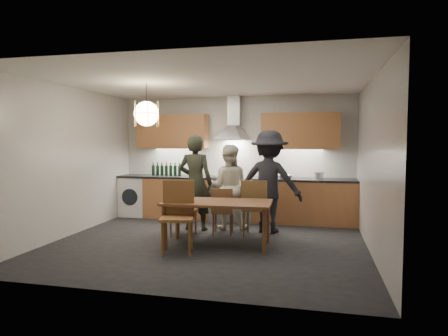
% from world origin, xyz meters
% --- Properties ---
extents(ground, '(5.00, 5.00, 0.00)m').
position_xyz_m(ground, '(0.00, 0.00, 0.00)').
color(ground, black).
rests_on(ground, ground).
extents(room_shell, '(5.02, 4.52, 2.61)m').
position_xyz_m(room_shell, '(0.00, 0.00, 1.71)').
color(room_shell, silver).
rests_on(room_shell, ground).
extents(counter_run, '(5.00, 0.62, 0.90)m').
position_xyz_m(counter_run, '(0.02, 1.95, 0.45)').
color(counter_run, '#CB844E').
rests_on(counter_run, ground).
extents(range_stove, '(0.90, 0.60, 0.92)m').
position_xyz_m(range_stove, '(0.00, 1.94, 0.44)').
color(range_stove, silver).
rests_on(range_stove, ground).
extents(wall_fixtures, '(4.30, 0.54, 1.10)m').
position_xyz_m(wall_fixtures, '(0.00, 2.07, 1.87)').
color(wall_fixtures, '#CA854D').
rests_on(wall_fixtures, ground).
extents(pendant_lamp, '(0.43, 0.43, 0.70)m').
position_xyz_m(pendant_lamp, '(-1.00, -0.10, 2.10)').
color(pendant_lamp, black).
rests_on(pendant_lamp, ground).
extents(dining_table, '(1.72, 0.92, 0.71)m').
position_xyz_m(dining_table, '(0.19, -0.14, 0.63)').
color(dining_table, brown).
rests_on(dining_table, ground).
extents(chair_back_left, '(0.44, 0.44, 0.90)m').
position_xyz_m(chair_back_left, '(-0.56, 0.31, 0.52)').
color(chair_back_left, brown).
rests_on(chair_back_left, ground).
extents(chair_back_mid, '(0.42, 0.42, 0.83)m').
position_xyz_m(chair_back_mid, '(0.10, 0.60, 0.48)').
color(chair_back_mid, brown).
rests_on(chair_back_mid, ground).
extents(chair_back_right, '(0.46, 0.46, 0.99)m').
position_xyz_m(chair_back_right, '(0.68, 0.59, 0.57)').
color(chair_back_right, brown).
rests_on(chair_back_right, ground).
extents(chair_front, '(0.58, 0.58, 1.06)m').
position_xyz_m(chair_front, '(-0.32, -0.54, 0.61)').
color(chair_front, brown).
rests_on(chair_front, ground).
extents(person_left, '(0.66, 0.45, 1.77)m').
position_xyz_m(person_left, '(-0.48, 0.89, 0.88)').
color(person_left, black).
rests_on(person_left, ground).
extents(person_mid, '(0.83, 0.68, 1.59)m').
position_xyz_m(person_mid, '(0.09, 1.14, 0.79)').
color(person_mid, beige).
rests_on(person_mid, ground).
extents(person_right, '(1.27, 0.83, 1.84)m').
position_xyz_m(person_right, '(0.87, 1.02, 0.92)').
color(person_right, black).
rests_on(person_right, ground).
extents(mixing_bowl, '(0.40, 0.40, 0.08)m').
position_xyz_m(mixing_bowl, '(1.09, 1.91, 0.94)').
color(mixing_bowl, '#B8B8BC').
rests_on(mixing_bowl, counter_run).
extents(stock_pot, '(0.22, 0.22, 0.13)m').
position_xyz_m(stock_pot, '(1.75, 1.94, 0.97)').
color(stock_pot, silver).
rests_on(stock_pot, counter_run).
extents(wine_bottles, '(0.67, 0.07, 0.28)m').
position_xyz_m(wine_bottles, '(-1.47, 1.95, 1.04)').
color(wine_bottles, black).
rests_on(wine_bottles, counter_run).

